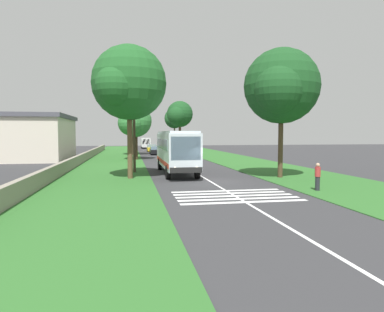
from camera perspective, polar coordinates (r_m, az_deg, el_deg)
ground at (r=25.73m, az=2.95°, el=-4.17°), size 160.00×160.00×0.00m
grass_verge_left at (r=40.04m, az=-13.60°, el=-1.43°), size 120.00×8.00×0.04m
grass_verge_right at (r=42.36m, az=9.14°, el=-1.10°), size 120.00×8.00×0.04m
centre_line at (r=40.39m, az=-1.90°, el=-1.31°), size 110.00×0.16×0.01m
coach_bus at (r=30.60m, az=-2.67°, el=1.11°), size 11.16×2.62×3.73m
zebra_crossing at (r=19.79m, az=7.10°, el=-6.55°), size 4.05×6.80×0.01m
trailing_car_0 at (r=51.32m, az=-1.88°, el=0.49°), size 4.30×1.78×1.43m
trailing_car_1 at (r=58.90m, az=-6.06°, el=0.88°), size 4.30×1.78×1.43m
trailing_car_2 at (r=68.85m, az=-6.69°, el=1.27°), size 4.30×1.78×1.43m
trailing_car_3 at (r=75.67m, az=-4.38°, el=1.50°), size 4.30×1.78×1.43m
trailing_minibus_0 at (r=84.59m, az=-7.67°, el=2.30°), size 6.00×2.14×2.53m
roadside_tree_left_0 at (r=58.00m, az=-10.02°, el=7.49°), size 6.66×5.40×10.28m
roadside_tree_left_1 at (r=27.78m, az=-10.52°, el=11.41°), size 6.83×5.74×10.28m
roadside_tree_left_2 at (r=47.57m, az=-9.52°, el=5.53°), size 5.70×4.52×7.44m
roadside_tree_right_0 at (r=76.75m, az=-2.16°, el=6.77°), size 7.29×5.78×10.73m
roadside_tree_right_1 at (r=28.49m, az=14.31°, el=10.87°), size 6.74×5.92×10.19m
roadside_tree_right_2 at (r=88.75m, az=-3.03°, el=6.12°), size 6.46×5.16×10.02m
utility_pole at (r=31.53m, az=-9.53°, el=4.37°), size 0.24×1.40×7.48m
roadside_wall at (r=45.29m, az=-17.54°, el=-0.22°), size 70.00×0.40×1.06m
roadside_building at (r=51.43m, az=-23.57°, el=2.88°), size 14.22×7.47×6.08m
pedestrian at (r=22.52m, az=20.04°, el=-3.18°), size 0.34×0.34×1.69m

